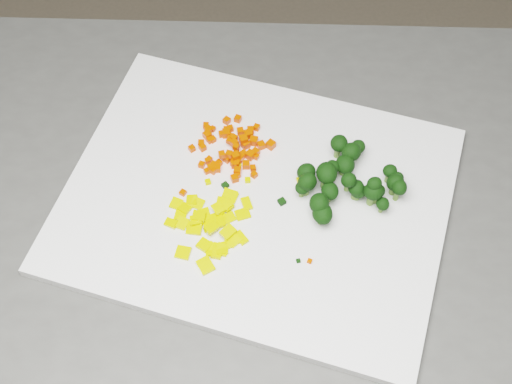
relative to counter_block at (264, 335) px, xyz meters
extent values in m
cube|color=#4B4B48|center=(0.00, 0.00, 0.00)|extent=(1.16, 0.96, 0.90)
cube|color=white|center=(-0.01, 0.02, 0.46)|extent=(0.63, 0.60, 0.01)
cube|color=#EE3302|center=(-0.05, 0.14, 0.47)|extent=(0.01, 0.01, 0.01)
cube|color=#EE3302|center=(-0.01, 0.10, 0.48)|extent=(0.01, 0.01, 0.01)
cube|color=#EE3302|center=(-0.04, 0.08, 0.48)|extent=(0.01, 0.01, 0.01)
cube|color=#EE3302|center=(-0.02, 0.09, 0.48)|extent=(0.01, 0.01, 0.01)
cube|color=#EE3302|center=(-0.06, 0.09, 0.47)|extent=(0.01, 0.01, 0.01)
cube|color=#EE3302|center=(0.03, 0.09, 0.47)|extent=(0.02, 0.02, 0.01)
cube|color=#EE3302|center=(0.02, 0.09, 0.47)|extent=(0.01, 0.01, 0.01)
cube|color=#EE3302|center=(-0.07, 0.08, 0.47)|extent=(0.01, 0.01, 0.01)
cube|color=#EE3302|center=(-0.02, 0.15, 0.47)|extent=(0.01, 0.01, 0.01)
cube|color=#EE3302|center=(-0.06, 0.12, 0.47)|extent=(0.01, 0.01, 0.01)
cube|color=#EE3302|center=(-0.06, 0.09, 0.47)|extent=(0.01, 0.01, 0.01)
cube|color=#EE3302|center=(-0.05, 0.14, 0.47)|extent=(0.01, 0.01, 0.01)
cube|color=#EE3302|center=(-0.03, 0.09, 0.47)|extent=(0.01, 0.01, 0.01)
cube|color=#EE3302|center=(0.00, 0.11, 0.47)|extent=(0.01, 0.01, 0.01)
cube|color=#EE3302|center=(-0.05, 0.12, 0.47)|extent=(0.01, 0.01, 0.01)
cube|color=#EE3302|center=(0.00, 0.15, 0.47)|extent=(0.01, 0.01, 0.01)
cube|color=#EE3302|center=(-0.02, 0.12, 0.47)|extent=(0.01, 0.01, 0.01)
cube|color=#EE3302|center=(0.00, 0.10, 0.47)|extent=(0.01, 0.01, 0.01)
cube|color=#EE3302|center=(-0.07, 0.07, 0.47)|extent=(0.01, 0.01, 0.01)
cube|color=#EE3302|center=(-0.04, 0.14, 0.47)|extent=(0.01, 0.01, 0.01)
cube|color=#EE3302|center=(-0.02, 0.13, 0.47)|extent=(0.01, 0.01, 0.01)
cube|color=#EE3302|center=(-0.01, 0.08, 0.47)|extent=(0.01, 0.01, 0.01)
cube|color=#EE3302|center=(-0.01, 0.06, 0.47)|extent=(0.01, 0.01, 0.01)
cube|color=#EE3302|center=(-0.01, 0.12, 0.47)|extent=(0.01, 0.01, 0.01)
cube|color=#EE3302|center=(-0.01, 0.05, 0.47)|extent=(0.01, 0.01, 0.01)
cube|color=#EE3302|center=(-0.03, 0.12, 0.47)|extent=(0.01, 0.01, 0.01)
cube|color=#EE3302|center=(-0.02, 0.08, 0.48)|extent=(0.01, 0.01, 0.01)
cube|color=#EE3302|center=(-0.02, 0.11, 0.48)|extent=(0.01, 0.01, 0.01)
cube|color=#EE3302|center=(-0.03, 0.08, 0.48)|extent=(0.01, 0.01, 0.01)
cube|color=#EE3302|center=(-0.05, 0.08, 0.47)|extent=(0.01, 0.01, 0.01)
cube|color=#EE3302|center=(-0.06, 0.07, 0.47)|extent=(0.01, 0.01, 0.01)
cube|color=#EE3302|center=(-0.05, 0.13, 0.47)|extent=(0.01, 0.01, 0.01)
cube|color=#EE3302|center=(0.01, 0.08, 0.47)|extent=(0.01, 0.01, 0.01)
cube|color=#EE3302|center=(-0.02, 0.10, 0.48)|extent=(0.01, 0.01, 0.01)
cube|color=#EE3302|center=(-0.03, 0.08, 0.47)|extent=(0.01, 0.01, 0.01)
cube|color=#EE3302|center=(-0.05, 0.12, 0.47)|extent=(0.01, 0.01, 0.01)
cube|color=#EE3302|center=(-0.03, 0.05, 0.47)|extent=(0.01, 0.01, 0.01)
cube|color=#EE3302|center=(-0.03, 0.13, 0.47)|extent=(0.01, 0.01, 0.01)
cube|color=#EE3302|center=(-0.03, 0.07, 0.47)|extent=(0.01, 0.01, 0.01)
cube|color=#EE3302|center=(0.00, 0.08, 0.47)|extent=(0.01, 0.01, 0.01)
cube|color=#EE3302|center=(-0.05, 0.08, 0.47)|extent=(0.01, 0.01, 0.01)
cube|color=#EE3302|center=(-0.02, 0.13, 0.47)|extent=(0.01, 0.01, 0.01)
cube|color=#EE3302|center=(-0.05, 0.15, 0.47)|extent=(0.01, 0.01, 0.01)
cube|color=#EE3302|center=(-0.06, 0.11, 0.47)|extent=(0.01, 0.01, 0.01)
cube|color=#EE3302|center=(0.01, 0.12, 0.47)|extent=(0.01, 0.01, 0.01)
cube|color=#EE3302|center=(0.02, 0.12, 0.47)|extent=(0.01, 0.01, 0.01)
cube|color=#EE3302|center=(-0.03, 0.06, 0.47)|extent=(0.01, 0.01, 0.01)
cube|color=#EE3302|center=(-0.03, 0.11, 0.47)|extent=(0.01, 0.01, 0.01)
cube|color=#EE3302|center=(-0.02, 0.09, 0.47)|extent=(0.01, 0.01, 0.01)
cube|color=#EE3302|center=(-0.03, 0.07, 0.47)|extent=(0.01, 0.01, 0.01)
cube|color=#EE3302|center=(-0.08, 0.11, 0.47)|extent=(0.01, 0.01, 0.01)
cube|color=#EE3302|center=(-0.02, 0.08, 0.47)|extent=(0.01, 0.01, 0.01)
cube|color=#EE3302|center=(-0.06, 0.07, 0.47)|extent=(0.01, 0.01, 0.01)
cube|color=#EE3302|center=(0.01, 0.10, 0.47)|extent=(0.01, 0.01, 0.01)
cube|color=#EE3302|center=(0.00, 0.08, 0.47)|extent=(0.02, 0.02, 0.01)
cube|color=#EE3302|center=(-0.05, 0.07, 0.47)|extent=(0.01, 0.01, 0.01)
cube|color=#EE3302|center=(0.00, 0.06, 0.47)|extent=(0.01, 0.01, 0.01)
cube|color=#EE3302|center=(-0.03, 0.05, 0.47)|extent=(0.01, 0.01, 0.01)
cube|color=yellow|center=(-0.06, -0.04, 0.47)|extent=(0.02, 0.02, 0.01)
cube|color=yellow|center=(-0.09, 0.00, 0.47)|extent=(0.02, 0.02, 0.01)
cube|color=yellow|center=(-0.06, 0.02, 0.47)|extent=(0.02, 0.02, 0.01)
cube|color=yellow|center=(-0.06, 0.01, 0.47)|extent=(0.03, 0.02, 0.01)
cube|color=yellow|center=(-0.13, 0.00, 0.47)|extent=(0.02, 0.02, 0.01)
cube|color=yellow|center=(-0.12, 0.03, 0.47)|extent=(0.02, 0.02, 0.01)
cube|color=yellow|center=(-0.10, 0.03, 0.47)|extent=(0.02, 0.02, 0.01)
cube|color=yellow|center=(-0.05, -0.04, 0.47)|extent=(0.02, 0.02, 0.01)
cube|color=yellow|center=(-0.11, 0.02, 0.47)|extent=(0.02, 0.02, 0.01)
cube|color=yellow|center=(-0.05, 0.01, 0.47)|extent=(0.02, 0.02, 0.01)
cube|color=yellow|center=(-0.10, -0.04, 0.47)|extent=(0.02, 0.02, 0.01)
cube|color=yellow|center=(-0.08, -0.01, 0.47)|extent=(0.02, 0.02, 0.01)
cube|color=yellow|center=(-0.12, -0.04, 0.47)|extent=(0.02, 0.02, 0.01)
cube|color=yellow|center=(-0.06, -0.04, 0.47)|extent=(0.02, 0.02, 0.01)
cube|color=yellow|center=(-0.03, 0.01, 0.47)|extent=(0.01, 0.02, 0.01)
cube|color=yellow|center=(-0.07, -0.05, 0.47)|extent=(0.02, 0.02, 0.01)
cube|color=yellow|center=(-0.10, -0.01, 0.47)|extent=(0.03, 0.02, 0.01)
cube|color=yellow|center=(-0.10, -0.07, 0.47)|extent=(0.02, 0.03, 0.01)
cube|color=yellow|center=(-0.09, 0.02, 0.47)|extent=(0.02, 0.02, 0.01)
cube|color=yellow|center=(-0.09, -0.05, 0.47)|extent=(0.02, 0.02, 0.01)
cube|color=yellow|center=(-0.05, 0.02, 0.47)|extent=(0.03, 0.03, 0.01)
cube|color=yellow|center=(-0.08, 0.00, 0.47)|extent=(0.02, 0.02, 0.01)
cube|color=yellow|center=(-0.07, -0.01, 0.47)|extent=(0.02, 0.02, 0.01)
cube|color=yellow|center=(-0.10, 0.00, 0.47)|extent=(0.02, 0.02, 0.00)
cube|color=yellow|center=(-0.07, -0.01, 0.47)|extent=(0.02, 0.02, 0.01)
cube|color=yellow|center=(-0.07, 0.00, 0.47)|extent=(0.02, 0.02, 0.01)
cube|color=yellow|center=(-0.12, 0.00, 0.47)|extent=(0.02, 0.02, 0.01)
cube|color=yellow|center=(-0.08, -0.05, 0.47)|extent=(0.01, 0.02, 0.01)
cube|color=yellow|center=(-0.08, -0.05, 0.47)|extent=(0.02, 0.03, 0.01)
cube|color=yellow|center=(-0.11, 0.01, 0.47)|extent=(0.02, 0.02, 0.00)
cube|color=yellow|center=(-0.08, -0.02, 0.47)|extent=(0.02, 0.02, 0.01)
cube|color=yellow|center=(-0.05, 0.02, 0.47)|extent=(0.03, 0.03, 0.01)
cube|color=yellow|center=(-0.06, -0.03, 0.47)|extent=(0.02, 0.02, 0.01)
cube|color=yellow|center=(-0.06, -0.01, 0.47)|extent=(0.02, 0.02, 0.00)
cube|color=yellow|center=(-0.09, -0.05, 0.47)|extent=(0.02, 0.02, 0.01)
cube|color=yellow|center=(-0.04, -0.01, 0.47)|extent=(0.02, 0.02, 0.01)
cube|color=yellow|center=(-0.09, -0.04, 0.47)|extent=(0.02, 0.02, 0.01)
cube|color=yellow|center=(-0.07, -0.01, 0.47)|extent=(0.02, 0.02, 0.01)
cube|color=#EE3302|center=(-0.10, 0.04, 0.47)|extent=(0.01, 0.01, 0.01)
cube|color=black|center=(0.11, 0.03, 0.47)|extent=(0.01, 0.01, 0.00)
cube|color=yellow|center=(0.05, 0.02, 0.47)|extent=(0.01, 0.01, 0.01)
cube|color=yellow|center=(-0.07, 0.05, 0.47)|extent=(0.01, 0.01, 0.01)
cube|color=black|center=(-0.10, 0.00, 0.47)|extent=(0.01, 0.01, 0.00)
cube|color=yellow|center=(-0.02, 0.07, 0.46)|extent=(0.01, 0.01, 0.00)
cube|color=black|center=(0.06, 0.01, 0.47)|extent=(0.01, 0.01, 0.00)
cube|color=black|center=(-0.05, 0.04, 0.47)|extent=(0.01, 0.01, 0.01)
cube|color=black|center=(0.02, 0.00, 0.47)|extent=(0.01, 0.01, 0.01)
cube|color=black|center=(0.01, -0.09, 0.47)|extent=(0.01, 0.01, 0.00)
cube|color=yellow|center=(0.10, 0.03, 0.47)|extent=(0.01, 0.01, 0.00)
cube|color=#EE3302|center=(0.03, -0.10, 0.47)|extent=(0.01, 0.01, 0.00)
cube|color=yellow|center=(-0.02, 0.04, 0.47)|extent=(0.01, 0.01, 0.01)
camera|label=1|loc=(-0.15, -0.48, 1.26)|focal=50.00mm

